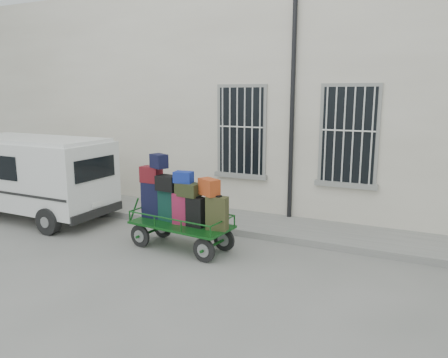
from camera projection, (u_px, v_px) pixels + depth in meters
ground at (200, 254)px, 8.85m from camera, size 80.00×80.00×0.00m
building at (287, 100)px, 13.13m from camera, size 24.00×5.15×6.00m
sidewalk at (243, 222)px, 10.78m from camera, size 24.00×1.70×0.15m
luggage_cart at (179, 206)px, 9.01m from camera, size 2.53×1.18×1.96m
van at (34, 173)px, 11.18m from camera, size 4.21×1.95×2.11m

